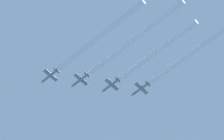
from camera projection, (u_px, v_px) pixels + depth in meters
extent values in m
cylinder|color=slate|center=(50.00, 76.00, 286.20)|extent=(1.14, 9.82, 1.14)
cone|color=orange|center=(42.00, 82.00, 288.44)|extent=(1.08, 1.65, 1.08)
ellipsoid|color=#0C263F|center=(47.00, 78.00, 287.44)|extent=(0.63, 2.27, 0.51)
cube|color=slate|center=(51.00, 75.00, 285.93)|extent=(8.27, 1.96, 0.12)
cube|color=slate|center=(57.00, 71.00, 284.45)|extent=(3.52, 1.14, 0.12)
cube|color=orange|center=(57.00, 69.00, 285.67)|extent=(0.10, 1.34, 1.76)
cylinder|color=black|center=(58.00, 70.00, 284.17)|extent=(0.85, 0.62, 0.85)
cylinder|color=slate|center=(80.00, 80.00, 285.88)|extent=(1.14, 9.82, 1.14)
cone|color=orange|center=(72.00, 87.00, 288.12)|extent=(1.08, 1.65, 1.08)
ellipsoid|color=#0C263F|center=(77.00, 82.00, 287.12)|extent=(0.63, 2.27, 0.51)
cube|color=slate|center=(81.00, 79.00, 285.62)|extent=(8.27, 1.96, 0.12)
cube|color=slate|center=(87.00, 75.00, 284.14)|extent=(3.52, 1.14, 0.12)
cube|color=orange|center=(87.00, 73.00, 285.35)|extent=(0.10, 1.34, 1.76)
cylinder|color=black|center=(88.00, 74.00, 283.86)|extent=(0.85, 0.62, 0.85)
cylinder|color=slate|center=(111.00, 85.00, 286.44)|extent=(1.14, 9.82, 1.14)
cone|color=orange|center=(102.00, 92.00, 288.69)|extent=(1.08, 1.65, 1.08)
ellipsoid|color=#0C263F|center=(108.00, 87.00, 287.68)|extent=(0.63, 2.27, 0.51)
cube|color=slate|center=(112.00, 85.00, 286.18)|extent=(8.27, 1.96, 0.12)
cube|color=slate|center=(118.00, 80.00, 284.70)|extent=(3.52, 1.14, 0.12)
cube|color=orange|center=(118.00, 78.00, 285.91)|extent=(0.10, 1.34, 1.76)
cylinder|color=black|center=(119.00, 79.00, 284.42)|extent=(0.85, 0.62, 0.85)
cylinder|color=slate|center=(141.00, 89.00, 285.92)|extent=(1.14, 9.82, 1.14)
cone|color=orange|center=(132.00, 95.00, 288.17)|extent=(1.08, 1.65, 1.08)
ellipsoid|color=#0C263F|center=(137.00, 91.00, 287.16)|extent=(0.63, 2.27, 0.51)
cube|color=slate|center=(142.00, 88.00, 285.66)|extent=(8.27, 1.96, 0.12)
cube|color=slate|center=(148.00, 84.00, 284.18)|extent=(3.52, 1.14, 0.12)
cube|color=orange|center=(148.00, 82.00, 285.40)|extent=(0.10, 1.34, 1.76)
cylinder|color=black|center=(149.00, 83.00, 283.90)|extent=(0.85, 0.62, 0.85)
cylinder|color=white|center=(92.00, 42.00, 275.43)|extent=(1.43, 44.65, 1.43)
cylinder|color=white|center=(101.00, 36.00, 273.33)|extent=(2.72, 51.34, 2.72)
cylinder|color=white|center=(126.00, 45.00, 274.53)|extent=(1.43, 47.59, 1.43)
cylinder|color=white|center=(136.00, 38.00, 272.30)|extent=(2.72, 54.73, 2.72)
cylinder|color=white|center=(151.00, 56.00, 276.89)|extent=(1.43, 38.42, 1.43)
cylinder|color=white|center=(158.00, 50.00, 275.09)|extent=(2.72, 44.18, 2.72)
cylinder|color=white|center=(183.00, 58.00, 275.93)|extent=(1.43, 40.69, 1.43)
cylinder|color=white|center=(192.00, 52.00, 274.02)|extent=(2.72, 46.80, 2.72)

